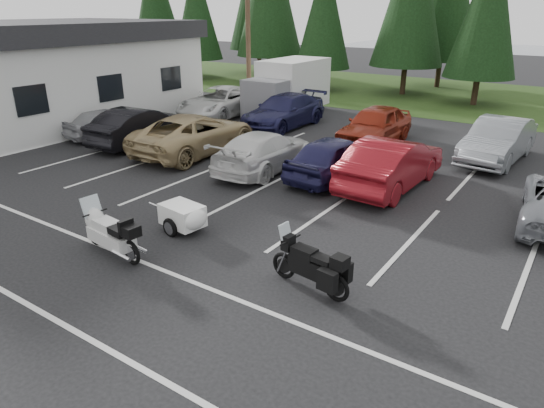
{
  "coord_description": "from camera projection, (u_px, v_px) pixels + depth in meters",
  "views": [
    {
      "loc": [
        6.5,
        -10.08,
        5.54
      ],
      "look_at": [
        0.01,
        -0.5,
        0.84
      ],
      "focal_mm": 32.0,
      "sensor_mm": 36.0,
      "label": 1
    }
  ],
  "objects": [
    {
      "name": "car_near_1",
      "position": [
        139.0,
        126.0,
        20.93
      ],
      "size": [
        2.08,
        4.95,
        1.59
      ],
      "primitive_type": "imported",
      "rotation": [
        0.0,
        0.0,
        3.22
      ],
      "color": "black",
      "rests_on": "ground"
    },
    {
      "name": "conifer_1",
      "position": [
        197.0,
        10.0,
        38.85
      ],
      "size": [
        3.96,
        3.96,
        9.22
      ],
      "color": "#332316",
      "rests_on": "ground"
    },
    {
      "name": "touring_motorcycle",
      "position": [
        110.0,
        229.0,
        11.48
      ],
      "size": [
        2.46,
        0.98,
        1.33
      ],
      "primitive_type": null,
      "rotation": [
        0.0,
        0.0,
        -0.1
      ],
      "color": "silver",
      "rests_on": "ground"
    },
    {
      "name": "car_far_2",
      "position": [
        375.0,
        125.0,
        20.94
      ],
      "size": [
        2.0,
        4.82,
        1.63
      ],
      "primitive_type": "imported",
      "rotation": [
        0.0,
        0.0,
        -0.02
      ],
      "color": "maroon",
      "rests_on": "ground"
    },
    {
      "name": "utility_pole",
      "position": [
        248.0,
        25.0,
        25.82
      ],
      "size": [
        1.6,
        0.26,
        9.0
      ],
      "color": "#473321",
      "rests_on": "ground"
    },
    {
      "name": "car_far_1",
      "position": [
        284.0,
        111.0,
        23.9
      ],
      "size": [
        2.26,
        5.45,
        1.58
      ],
      "primitive_type": "imported",
      "rotation": [
        0.0,
        0.0,
        -0.01
      ],
      "color": "#191A40",
      "rests_on": "ground"
    },
    {
      "name": "car_near_0",
      "position": [
        108.0,
        122.0,
        22.16
      ],
      "size": [
        1.98,
        4.08,
        1.34
      ],
      "primitive_type": "imported",
      "rotation": [
        0.0,
        0.0,
        3.04
      ],
      "color": "#A0A0A5",
      "rests_on": "ground"
    },
    {
      "name": "car_near_5",
      "position": [
        392.0,
        163.0,
        15.78
      ],
      "size": [
        1.94,
        5.1,
        1.66
      ],
      "primitive_type": "imported",
      "rotation": [
        0.0,
        0.0,
        3.11
      ],
      "color": "maroon",
      "rests_on": "ground"
    },
    {
      "name": "grass_strip",
      "position": [
        482.0,
        99.0,
        31.6
      ],
      "size": [
        80.0,
        16.0,
        0.01
      ],
      "primitive_type": "cube",
      "color": "#1D3811",
      "rests_on": "ground"
    },
    {
      "name": "conifer_3",
      "position": [
        324.0,
        12.0,
        33.08
      ],
      "size": [
        3.87,
        3.87,
        9.02
      ],
      "color": "#332316",
      "rests_on": "ground"
    },
    {
      "name": "cargo_trailer",
      "position": [
        183.0,
        218.0,
        12.82
      ],
      "size": [
        1.73,
        1.12,
        0.75
      ],
      "primitive_type": null,
      "rotation": [
        0.0,
        0.0,
        -0.13
      ],
      "color": "white",
      "rests_on": "ground"
    },
    {
      "name": "building",
      "position": [
        29.0,
        73.0,
        24.68
      ],
      "size": [
        10.6,
        15.6,
        4.9
      ],
      "primitive_type": null,
      "color": "silver",
      "rests_on": "ground"
    },
    {
      "name": "car_near_3",
      "position": [
        265.0,
        151.0,
        17.58
      ],
      "size": [
        2.24,
        4.98,
        1.42
      ],
      "primitive_type": "imported",
      "rotation": [
        0.0,
        0.0,
        3.19
      ],
      "color": "silver",
      "rests_on": "ground"
    },
    {
      "name": "adventure_motorcycle",
      "position": [
        309.0,
        261.0,
        10.03
      ],
      "size": [
        2.27,
        1.04,
        1.33
      ],
      "primitive_type": null,
      "rotation": [
        0.0,
        0.0,
        -0.13
      ],
      "color": "black",
      "rests_on": "ground"
    },
    {
      "name": "conifer_5",
      "position": [
        489.0,
        6.0,
        27.64
      ],
      "size": [
        4.14,
        4.14,
        9.63
      ],
      "color": "#332316",
      "rests_on": "ground"
    },
    {
      "name": "car_far_0",
      "position": [
        220.0,
        102.0,
        26.27
      ],
      "size": [
        3.16,
        5.89,
        1.57
      ],
      "primitive_type": "imported",
      "rotation": [
        0.0,
        0.0,
        0.1
      ],
      "color": "silver",
      "rests_on": "ground"
    },
    {
      "name": "car_far_3",
      "position": [
        498.0,
        141.0,
        18.56
      ],
      "size": [
        2.09,
        5.02,
        1.61
      ],
      "primitive_type": "imported",
      "rotation": [
        0.0,
        0.0,
        -0.08
      ],
      "color": "gray",
      "rests_on": "ground"
    },
    {
      "name": "car_near_2",
      "position": [
        195.0,
        133.0,
        19.65
      ],
      "size": [
        2.85,
        5.83,
        1.6
      ],
      "primitive_type": "imported",
      "rotation": [
        0.0,
        0.0,
        3.18
      ],
      "color": "tan",
      "rests_on": "ground"
    },
    {
      "name": "ground",
      "position": [
        282.0,
        227.0,
        13.19
      ],
      "size": [
        120.0,
        120.0,
        0.0
      ],
      "primitive_type": "plane",
      "color": "black",
      "rests_on": "ground"
    },
    {
      "name": "car_near_4",
      "position": [
        336.0,
        157.0,
        16.67
      ],
      "size": [
        2.1,
        4.56,
        1.51
      ],
      "primitive_type": "imported",
      "rotation": [
        0.0,
        0.0,
        3.07
      ],
      "color": "#1A183E",
      "rests_on": "ground"
    },
    {
      "name": "box_truck",
      "position": [
        284.0,
        88.0,
        26.39
      ],
      "size": [
        2.4,
        5.6,
        2.9
      ],
      "primitive_type": null,
      "color": "silver",
      "rests_on": "ground"
    },
    {
      "name": "stall_markings",
      "position": [
        318.0,
        204.0,
        14.72
      ],
      "size": [
        32.0,
        16.0,
        0.01
      ],
      "primitive_type": "cube",
      "color": "silver",
      "rests_on": "ground"
    }
  ]
}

